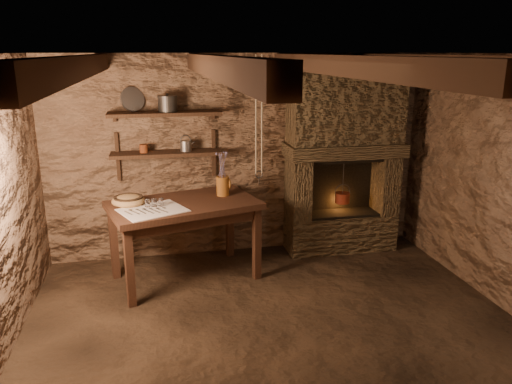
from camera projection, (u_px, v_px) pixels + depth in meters
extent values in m
plane|color=black|center=(278.00, 333.00, 4.44)|extent=(4.50, 4.50, 0.00)
cube|color=#4E3524|center=(238.00, 156.00, 6.00)|extent=(4.50, 0.04, 2.40)
cube|color=#4E3524|center=(390.00, 334.00, 2.23)|extent=(4.50, 0.04, 2.40)
cube|color=black|center=(282.00, 54.00, 3.79)|extent=(4.50, 4.00, 0.04)
cube|color=black|center=(76.00, 67.00, 3.52)|extent=(0.14, 3.95, 0.16)
cube|color=black|center=(216.00, 66.00, 3.71)|extent=(0.14, 3.95, 0.16)
cube|color=black|center=(343.00, 66.00, 3.91)|extent=(0.14, 3.95, 0.16)
cube|color=black|center=(458.00, 65.00, 4.10)|extent=(0.14, 3.95, 0.16)
cube|color=black|center=(167.00, 153.00, 5.65)|extent=(1.25, 0.30, 0.04)
cube|color=black|center=(165.00, 114.00, 5.53)|extent=(1.25, 0.30, 0.04)
cube|color=#3D2F1E|center=(340.00, 232.00, 6.29)|extent=(1.35, 0.45, 0.45)
cube|color=#3D2F1E|center=(298.00, 188.00, 6.01)|extent=(0.23, 0.45, 0.75)
cube|color=#3D2F1E|center=(385.00, 183.00, 6.23)|extent=(0.23, 0.45, 0.75)
cube|color=#3D2F1E|center=(345.00, 150.00, 5.97)|extent=(1.43, 0.51, 0.16)
cube|color=#3D2F1E|center=(346.00, 103.00, 5.85)|extent=(1.35, 0.45, 0.94)
cube|color=black|center=(336.00, 182.00, 6.31)|extent=(0.90, 0.06, 0.75)
cube|color=black|center=(184.00, 205.00, 5.29)|extent=(1.71, 1.25, 0.07)
cube|color=black|center=(184.00, 214.00, 5.32)|extent=(1.55, 1.09, 0.11)
cube|color=beige|center=(153.00, 210.00, 5.00)|extent=(0.76, 0.70, 0.01)
cylinder|color=#95551C|center=(223.00, 186.00, 5.51)|extent=(0.18, 0.18, 0.21)
torus|color=#95551C|center=(229.00, 184.00, 5.52)|extent=(0.02, 0.12, 0.12)
ellipsoid|color=olive|center=(128.00, 201.00, 5.19)|extent=(0.40, 0.40, 0.12)
cylinder|color=#312F2B|center=(168.00, 105.00, 5.51)|extent=(0.27, 0.27, 0.16)
cylinder|color=gray|center=(132.00, 99.00, 5.51)|extent=(0.30, 0.22, 0.27)
cylinder|color=#622A13|center=(144.00, 149.00, 5.59)|extent=(0.11, 0.11, 0.09)
cylinder|color=maroon|center=(342.00, 198.00, 6.12)|extent=(0.23, 0.23, 0.13)
torus|color=#312F2B|center=(343.00, 192.00, 6.10)|extent=(0.20, 0.01, 0.20)
cylinder|color=#312F2B|center=(343.00, 178.00, 6.05)|extent=(0.01, 0.01, 0.44)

